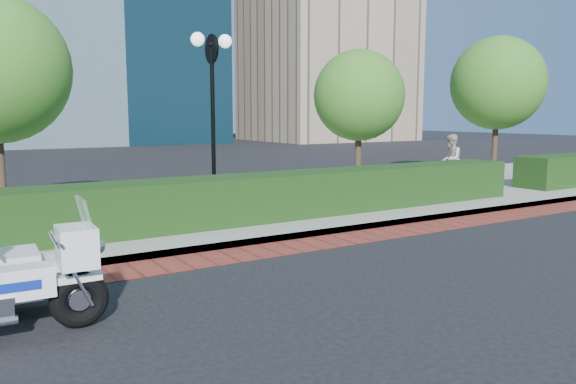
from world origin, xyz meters
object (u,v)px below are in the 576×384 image
tree_d (498,83)px  lamppost (212,94)px  pedestrian (451,160)px  tree_c (359,96)px

tree_d → lamppost: bearing=-173.8°
pedestrian → tree_c: bearing=-49.5°
lamppost → tree_d: bearing=6.2°
lamppost → tree_c: size_ratio=0.98×
lamppost → pedestrian: size_ratio=2.50×
tree_d → pedestrian: bearing=-165.7°
lamppost → pedestrian: lamppost is taller
tree_c → pedestrian: 3.94m
tree_c → tree_d: size_ratio=0.83×
lamppost → pedestrian: bearing=3.1°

